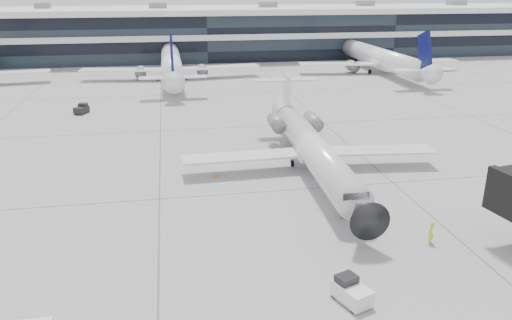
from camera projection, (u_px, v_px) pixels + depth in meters
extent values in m
plane|color=#97979A|center=(281.00, 191.00, 41.75)|extent=(220.00, 220.00, 0.00)
cube|color=black|center=(203.00, 35.00, 116.17)|extent=(170.00, 22.00, 10.00)
cylinder|color=silver|center=(313.00, 150.00, 44.85)|extent=(3.55, 23.66, 2.65)
cone|color=black|center=(363.00, 212.00, 32.56)|extent=(2.76, 2.85, 2.65)
cone|color=silver|center=(285.00, 111.00, 57.22)|extent=(2.64, 3.24, 2.52)
cube|color=silver|center=(242.00, 156.00, 45.17)|extent=(10.88, 2.89, 0.22)
cube|color=silver|center=(377.00, 150.00, 46.82)|extent=(11.02, 3.70, 0.22)
cylinder|color=slate|center=(276.00, 123.00, 51.98)|extent=(1.60, 3.39, 1.47)
cylinder|color=slate|center=(313.00, 121.00, 52.49)|extent=(1.60, 3.39, 1.47)
cube|color=silver|center=(286.00, 94.00, 55.98)|extent=(0.37, 2.56, 4.42)
cube|color=silver|center=(286.00, 80.00, 55.82)|extent=(7.13, 1.84, 0.16)
cylinder|color=black|center=(343.00, 214.00, 36.80)|extent=(0.20, 0.56, 0.55)
cylinder|color=black|center=(292.00, 163.00, 47.14)|extent=(0.26, 0.64, 0.63)
cylinder|color=black|center=(323.00, 162.00, 47.52)|extent=(0.26, 0.64, 0.63)
imported|color=#E6FA1A|center=(431.00, 232.00, 33.04)|extent=(0.69, 0.68, 1.61)
cube|color=silver|center=(352.00, 293.00, 26.97)|extent=(1.97, 2.48, 0.89)
cube|color=black|center=(347.00, 280.00, 27.17)|extent=(1.33, 1.22, 0.49)
cylinder|color=black|center=(334.00, 294.00, 27.46)|extent=(0.32, 0.47, 0.43)
cylinder|color=black|center=(350.00, 288.00, 27.98)|extent=(0.32, 0.47, 0.43)
cylinder|color=black|center=(354.00, 309.00, 26.18)|extent=(0.32, 0.47, 0.43)
cylinder|color=black|center=(369.00, 303.00, 26.70)|extent=(0.32, 0.47, 0.43)
cone|color=orange|center=(216.00, 174.00, 44.54)|extent=(0.34, 0.34, 0.53)
cube|color=orange|center=(216.00, 177.00, 44.63)|extent=(0.38, 0.38, 0.03)
cube|color=black|center=(81.00, 110.00, 66.29)|extent=(1.95, 2.38, 0.84)
cube|color=black|center=(83.00, 105.00, 66.53)|extent=(1.29, 1.19, 0.47)
cylinder|color=black|center=(81.00, 110.00, 67.19)|extent=(0.32, 0.45, 0.41)
cylinder|color=black|center=(88.00, 111.00, 66.96)|extent=(0.32, 0.45, 0.41)
cylinder|color=black|center=(75.00, 113.00, 65.82)|extent=(0.32, 0.45, 0.41)
cylinder|color=black|center=(82.00, 114.00, 65.59)|extent=(0.32, 0.45, 0.41)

